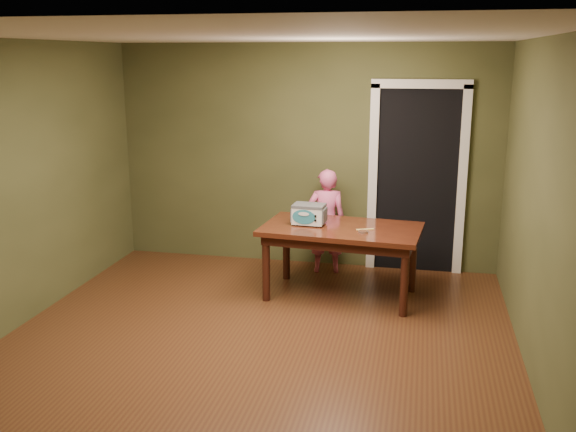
% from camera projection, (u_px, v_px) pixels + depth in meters
% --- Properties ---
extents(floor, '(5.00, 5.00, 0.00)m').
position_uv_depth(floor, '(251.00, 351.00, 5.48)').
color(floor, '#502E16').
rests_on(floor, ground).
extents(room_shell, '(4.52, 5.02, 2.61)m').
position_uv_depth(room_shell, '(248.00, 153.00, 5.06)').
color(room_shell, '#4C4F2A').
rests_on(room_shell, ground).
extents(doorway, '(1.10, 0.66, 2.25)m').
position_uv_depth(doorway, '(417.00, 177.00, 7.60)').
color(doorway, black).
rests_on(doorway, ground).
extents(dining_table, '(1.67, 1.04, 0.75)m').
position_uv_depth(dining_table, '(341.00, 236.00, 6.58)').
color(dining_table, '#3B180D').
rests_on(dining_table, floor).
extents(toy_oven, '(0.36, 0.26, 0.21)m').
position_uv_depth(toy_oven, '(309.00, 213.00, 6.62)').
color(toy_oven, '#4C4F54').
rests_on(toy_oven, dining_table).
extents(baking_pan, '(0.10, 0.10, 0.02)m').
position_uv_depth(baking_pan, '(363.00, 231.00, 6.34)').
color(baking_pan, silver).
rests_on(baking_pan, dining_table).
extents(spatula, '(0.18, 0.09, 0.01)m').
position_uv_depth(spatula, '(365.00, 229.00, 6.44)').
color(spatula, '#FFDC6E').
rests_on(spatula, dining_table).
extents(child, '(0.48, 0.36, 1.21)m').
position_uv_depth(child, '(326.00, 221.00, 7.36)').
color(child, '#E85F96').
rests_on(child, floor).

